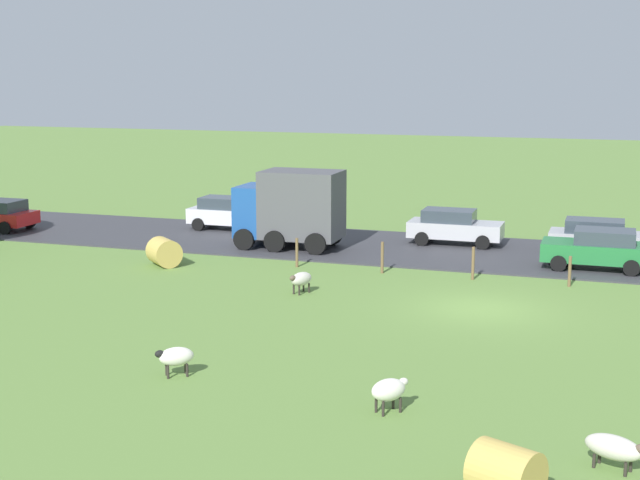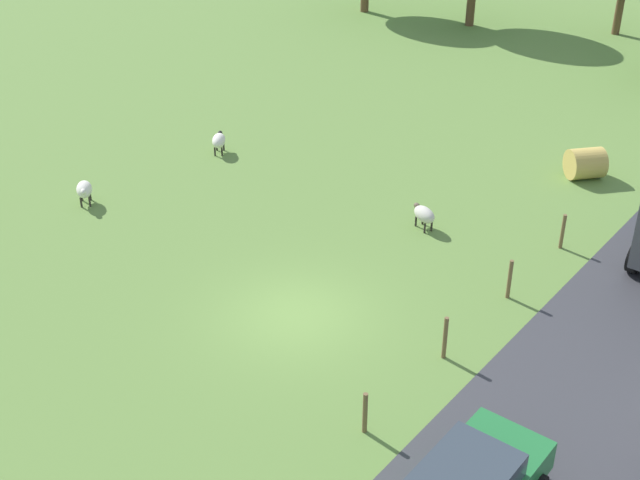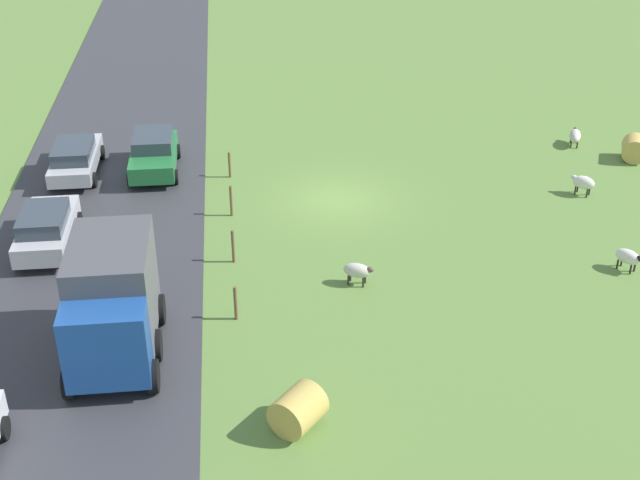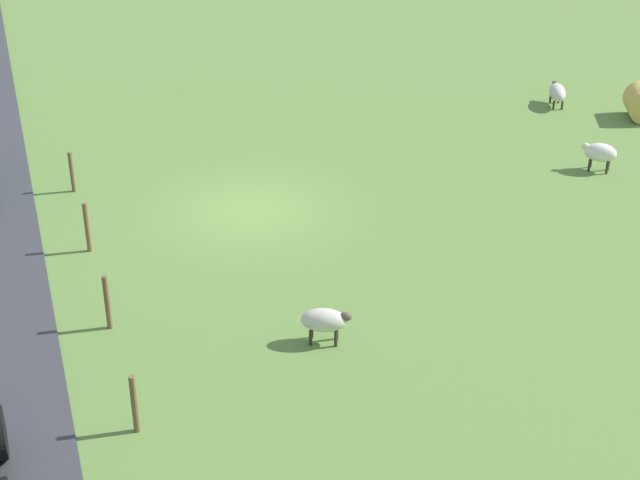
% 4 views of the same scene
% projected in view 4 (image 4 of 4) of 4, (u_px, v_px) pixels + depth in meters
% --- Properties ---
extents(ground_plane, '(160.00, 160.00, 0.00)m').
position_uv_depth(ground_plane, '(251.00, 210.00, 25.95)').
color(ground_plane, olive).
extents(sheep_0, '(1.04, 1.00, 0.83)m').
position_uv_depth(sheep_0, '(600.00, 153.00, 27.99)').
color(sheep_0, silver).
rests_on(sheep_0, ground_plane).
extents(sheep_2, '(1.11, 0.84, 0.79)m').
position_uv_depth(sheep_2, '(325.00, 320.00, 20.19)').
color(sheep_2, beige).
rests_on(sheep_2, ground_plane).
extents(sheep_3, '(0.91, 1.33, 0.74)m').
position_uv_depth(sheep_3, '(557.00, 92.00, 32.78)').
color(sheep_3, beige).
rests_on(sheep_3, ground_plane).
extents(fence_post_0, '(0.12, 0.12, 1.16)m').
position_uv_depth(fence_post_0, '(72.00, 172.00, 26.73)').
color(fence_post_0, brown).
rests_on(fence_post_0, ground_plane).
extents(fence_post_1, '(0.12, 0.12, 1.30)m').
position_uv_depth(fence_post_1, '(87.00, 227.00, 23.66)').
color(fence_post_1, brown).
rests_on(fence_post_1, ground_plane).
extents(fence_post_2, '(0.12, 0.12, 1.28)m').
position_uv_depth(fence_post_2, '(107.00, 302.00, 20.62)').
color(fence_post_2, brown).
rests_on(fence_post_2, ground_plane).
extents(fence_post_3, '(0.12, 0.12, 1.22)m').
position_uv_depth(fence_post_3, '(134.00, 404.00, 17.59)').
color(fence_post_3, brown).
rests_on(fence_post_3, ground_plane).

